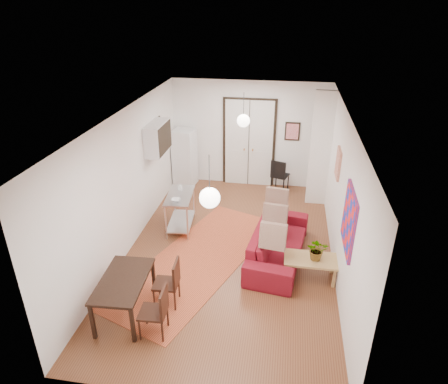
% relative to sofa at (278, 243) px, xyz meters
% --- Properties ---
extents(floor, '(7.00, 7.00, 0.00)m').
position_rel_sofa_xyz_m(floor, '(-1.00, 0.06, -0.35)').
color(floor, brown).
rests_on(floor, ground).
extents(ceiling, '(4.20, 7.00, 0.02)m').
position_rel_sofa_xyz_m(ceiling, '(-1.00, 0.06, 2.55)').
color(ceiling, white).
rests_on(ceiling, wall_back).
extents(wall_back, '(4.20, 0.02, 2.90)m').
position_rel_sofa_xyz_m(wall_back, '(-1.00, 3.56, 1.10)').
color(wall_back, white).
rests_on(wall_back, floor).
extents(wall_front, '(4.20, 0.02, 2.90)m').
position_rel_sofa_xyz_m(wall_front, '(-1.00, -3.44, 1.10)').
color(wall_front, white).
rests_on(wall_front, floor).
extents(wall_left, '(0.02, 7.00, 2.90)m').
position_rel_sofa_xyz_m(wall_left, '(-3.10, 0.06, 1.10)').
color(wall_left, white).
rests_on(wall_left, floor).
extents(wall_right, '(0.02, 7.00, 2.90)m').
position_rel_sofa_xyz_m(wall_right, '(1.10, 0.06, 1.10)').
color(wall_right, white).
rests_on(wall_right, floor).
extents(double_doors, '(1.44, 0.06, 2.50)m').
position_rel_sofa_xyz_m(double_doors, '(-1.00, 3.52, 0.85)').
color(double_doors, white).
rests_on(double_doors, wall_back).
extents(stub_partition, '(0.50, 0.10, 2.90)m').
position_rel_sofa_xyz_m(stub_partition, '(0.85, 2.61, 1.10)').
color(stub_partition, white).
rests_on(stub_partition, floor).
extents(wall_cabinet, '(0.35, 1.00, 0.70)m').
position_rel_sofa_xyz_m(wall_cabinet, '(-2.92, 1.56, 1.55)').
color(wall_cabinet, silver).
rests_on(wall_cabinet, wall_left).
extents(painting_popart, '(0.05, 1.00, 1.00)m').
position_rel_sofa_xyz_m(painting_popart, '(1.08, -1.19, 1.30)').
color(painting_popart, red).
rests_on(painting_popart, wall_right).
extents(painting_abstract, '(0.05, 0.50, 0.60)m').
position_rel_sofa_xyz_m(painting_abstract, '(1.08, 0.86, 1.45)').
color(painting_abstract, beige).
rests_on(painting_abstract, wall_right).
extents(poster_back, '(0.40, 0.03, 0.50)m').
position_rel_sofa_xyz_m(poster_back, '(0.15, 3.53, 1.25)').
color(poster_back, red).
rests_on(poster_back, wall_back).
extents(print_left, '(0.03, 0.44, 0.54)m').
position_rel_sofa_xyz_m(print_left, '(-3.07, 2.06, 1.60)').
color(print_left, '#93593D').
rests_on(print_left, wall_left).
extents(pendant_back, '(0.30, 0.30, 0.80)m').
position_rel_sofa_xyz_m(pendant_back, '(-1.00, 2.06, 1.91)').
color(pendant_back, white).
rests_on(pendant_back, ceiling).
extents(pendant_front, '(0.30, 0.30, 0.80)m').
position_rel_sofa_xyz_m(pendant_front, '(-1.00, -1.94, 1.91)').
color(pendant_front, white).
rests_on(pendant_front, ceiling).
extents(kilim_rug, '(3.06, 4.65, 0.01)m').
position_rel_sofa_xyz_m(kilim_rug, '(-1.58, -0.33, -0.34)').
color(kilim_rug, '#C95232').
rests_on(kilim_rug, floor).
extents(sofa, '(2.48, 1.25, 0.69)m').
position_rel_sofa_xyz_m(sofa, '(0.00, 0.00, 0.00)').
color(sofa, maroon).
rests_on(sofa, floor).
extents(coffee_table, '(0.97, 0.54, 0.43)m').
position_rel_sofa_xyz_m(coffee_table, '(0.62, -0.56, 0.03)').
color(coffee_table, tan).
rests_on(coffee_table, floor).
extents(potted_plant, '(0.33, 0.38, 0.42)m').
position_rel_sofa_xyz_m(potted_plant, '(0.72, -0.56, 0.30)').
color(potted_plant, '#3C6B30').
rests_on(potted_plant, coffee_table).
extents(kitchen_counter, '(0.65, 1.15, 0.85)m').
position_rel_sofa_xyz_m(kitchen_counter, '(-2.25, 0.83, 0.19)').
color(kitchen_counter, silver).
rests_on(kitchen_counter, floor).
extents(bowl, '(0.22, 0.22, 0.05)m').
position_rel_sofa_xyz_m(bowl, '(-2.25, 0.53, 0.52)').
color(bowl, white).
rests_on(bowl, kitchen_counter).
extents(soap_bottle, '(0.09, 0.09, 0.18)m').
position_rel_sofa_xyz_m(soap_bottle, '(-2.30, 1.08, 0.59)').
color(soap_bottle, teal).
rests_on(soap_bottle, kitchen_counter).
extents(fridge, '(0.64, 0.64, 1.59)m').
position_rel_sofa_xyz_m(fridge, '(-2.75, 3.21, 0.45)').
color(fridge, white).
rests_on(fridge, floor).
extents(dining_table, '(0.79, 1.30, 0.70)m').
position_rel_sofa_xyz_m(dining_table, '(-2.43, -2.03, 0.28)').
color(dining_table, black).
rests_on(dining_table, floor).
extents(dining_chair_near, '(0.44, 0.60, 0.87)m').
position_rel_sofa_xyz_m(dining_chair_near, '(-1.83, -1.59, 0.16)').
color(dining_chair_near, '#361B11').
rests_on(dining_chair_near, floor).
extents(dining_chair_far, '(0.44, 0.60, 0.87)m').
position_rel_sofa_xyz_m(dining_chair_far, '(-1.83, -2.29, 0.16)').
color(dining_chair_far, '#361B11').
rests_on(dining_chair_far, floor).
extents(black_side_chair, '(0.53, 0.54, 0.92)m').
position_rel_sofa_xyz_m(black_side_chair, '(-0.09, 3.30, 0.19)').
color(black_side_chair, black).
rests_on(black_side_chair, floor).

